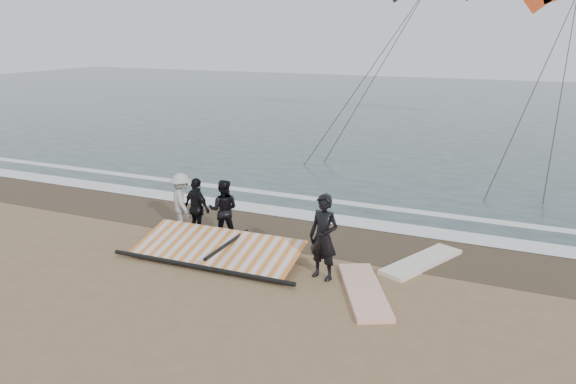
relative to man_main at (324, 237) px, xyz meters
name	(u,v)px	position (x,y,z in m)	size (l,w,h in m)	color
ground	(292,317)	(0.10, -1.95, -0.99)	(120.00, 120.00, 0.00)	#8C704C
sea	(479,109)	(0.10, 31.05, -0.98)	(120.00, 54.00, 0.02)	#233838
wet_sand	(360,241)	(0.10, 2.55, -0.98)	(120.00, 2.80, 0.01)	#4C3D2B
foam_near	(375,225)	(0.10, 3.95, -0.96)	(120.00, 0.90, 0.01)	white
foam_far	(389,208)	(0.10, 5.65, -0.96)	(120.00, 0.45, 0.01)	white
man_main	(324,237)	(0.00, 0.00, 0.00)	(0.72, 0.47, 1.98)	black
board_white	(364,291)	(1.08, -0.36, -0.93)	(0.75, 2.68, 0.11)	white
board_cream	(422,262)	(1.89, 1.73, -0.94)	(0.67, 2.52, 0.11)	white
trio_cluster	(199,206)	(-4.08, 1.24, -0.16)	(2.49, 1.23, 1.66)	black
sail_rig	(218,250)	(-2.81, 0.08, -0.79)	(4.83, 2.09, 0.52)	black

